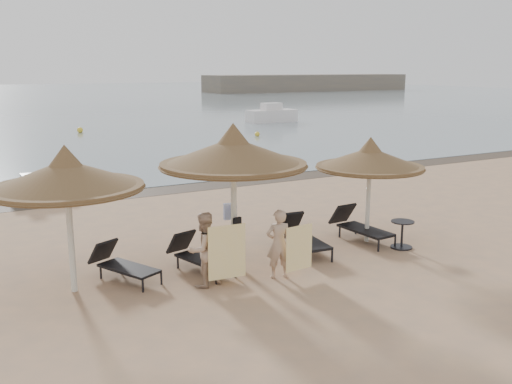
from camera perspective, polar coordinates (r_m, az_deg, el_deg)
ground at (r=11.95m, az=-1.10°, el=-8.95°), size 160.00×160.00×0.00m
wet_sand_strip at (r=20.42m, az=-13.36°, el=-0.24°), size 200.00×1.60×0.01m
palapa_left at (r=11.40m, az=-18.45°, el=1.55°), size 2.95×2.95×2.93m
palapa_center at (r=12.24m, az=-2.28°, el=3.90°), size 3.22×3.22×3.19m
palapa_right at (r=14.39m, az=11.33°, el=3.28°), size 2.70×2.70×2.67m
lounger_far_left at (r=12.31m, az=-13.33°, el=-6.95°), size 1.23×1.76×0.76m
lounger_near_left at (r=12.57m, az=-5.88°, el=-6.23°), size 1.03×1.83×0.78m
lounger_near_right at (r=13.80m, az=4.47°, el=-4.35°), size 0.82×1.96×0.85m
lounger_far_right at (r=14.88m, az=10.22°, el=-3.30°), size 0.76×1.91×0.84m
side_table at (r=14.43m, az=14.39°, el=-4.21°), size 0.56×0.56×0.68m
person_left at (r=11.49m, az=-5.27°, el=-5.17°), size 0.92×0.71×1.78m
person_right at (r=11.91m, az=2.29°, el=-4.66°), size 0.90×0.71×1.72m
towel_left at (r=11.36m, az=-2.92°, el=-6.02°), size 0.79×0.09×1.11m
towel_right at (r=11.94m, az=4.35°, el=-5.59°), size 0.69×0.10×0.97m
bag_patterned at (r=12.66m, az=-2.59°, el=-1.95°), size 0.31×0.15×0.37m
bag_dark at (r=12.42m, az=-1.90°, el=-3.23°), size 0.22×0.14×0.30m
pedal_boat at (r=20.33m, az=-20.81°, el=0.17°), size 1.93×1.17×0.89m
buoy_mid at (r=40.45m, az=-17.19°, el=5.94°), size 0.39×0.39×0.39m
buoy_right at (r=36.59m, az=0.12°, el=5.81°), size 0.33×0.33×0.33m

